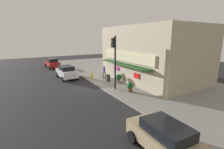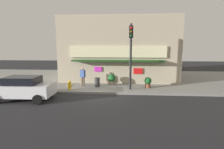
{
  "view_description": "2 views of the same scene",
  "coord_description": "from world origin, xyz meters",
  "px_view_note": "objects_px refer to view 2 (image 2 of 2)",
  "views": [
    {
      "loc": [
        16.07,
        -7.25,
        5.35
      ],
      "look_at": [
        1.46,
        1.34,
        1.44
      ],
      "focal_mm": 25.94,
      "sensor_mm": 36.0,
      "label": 1
    },
    {
      "loc": [
        2.02,
        -13.5,
        3.76
      ],
      "look_at": [
        1.0,
        0.3,
        1.54
      ],
      "focal_mm": 28.61,
      "sensor_mm": 36.0,
      "label": 2
    }
  ],
  "objects_px": {
    "traffic_light": "(131,48)",
    "potted_plant_by_doorway": "(112,79)",
    "fire_hydrant": "(70,85)",
    "parked_car_white": "(23,88)",
    "potted_plant_by_window": "(148,82)",
    "trash_can": "(97,82)",
    "pedestrian": "(83,76)"
  },
  "relations": [
    {
      "from": "fire_hydrant",
      "to": "trash_can",
      "type": "bearing_deg",
      "value": 29.86
    },
    {
      "from": "pedestrian",
      "to": "potted_plant_by_doorway",
      "type": "height_order",
      "value": "pedestrian"
    },
    {
      "from": "trash_can",
      "to": "potted_plant_by_doorway",
      "type": "distance_m",
      "value": 1.44
    },
    {
      "from": "potted_plant_by_doorway",
      "to": "pedestrian",
      "type": "bearing_deg",
      "value": -168.63
    },
    {
      "from": "fire_hydrant",
      "to": "parked_car_white",
      "type": "height_order",
      "value": "parked_car_white"
    },
    {
      "from": "traffic_light",
      "to": "trash_can",
      "type": "distance_m",
      "value": 4.3
    },
    {
      "from": "pedestrian",
      "to": "potted_plant_by_window",
      "type": "xyz_separation_m",
      "value": [
        5.8,
        -0.21,
        -0.45
      ]
    },
    {
      "from": "traffic_light",
      "to": "parked_car_white",
      "type": "height_order",
      "value": "traffic_light"
    },
    {
      "from": "traffic_light",
      "to": "fire_hydrant",
      "type": "bearing_deg",
      "value": -176.63
    },
    {
      "from": "traffic_light",
      "to": "parked_car_white",
      "type": "distance_m",
      "value": 8.51
    },
    {
      "from": "traffic_light",
      "to": "pedestrian",
      "type": "height_order",
      "value": "traffic_light"
    },
    {
      "from": "pedestrian",
      "to": "potted_plant_by_window",
      "type": "relative_size",
      "value": 1.88
    },
    {
      "from": "traffic_light",
      "to": "pedestrian",
      "type": "bearing_deg",
      "value": 165.92
    },
    {
      "from": "potted_plant_by_doorway",
      "to": "fire_hydrant",
      "type": "bearing_deg",
      "value": -150.94
    },
    {
      "from": "parked_car_white",
      "to": "traffic_light",
      "type": "bearing_deg",
      "value": 20.57
    },
    {
      "from": "traffic_light",
      "to": "potted_plant_by_doorway",
      "type": "bearing_deg",
      "value": 136.12
    },
    {
      "from": "potted_plant_by_doorway",
      "to": "potted_plant_by_window",
      "type": "bearing_deg",
      "value": -12.91
    },
    {
      "from": "potted_plant_by_doorway",
      "to": "potted_plant_by_window",
      "type": "distance_m",
      "value": 3.29
    },
    {
      "from": "fire_hydrant",
      "to": "potted_plant_by_doorway",
      "type": "xyz_separation_m",
      "value": [
        3.39,
        1.88,
        0.21
      ]
    },
    {
      "from": "potted_plant_by_doorway",
      "to": "traffic_light",
      "type": "bearing_deg",
      "value": -43.88
    },
    {
      "from": "fire_hydrant",
      "to": "trash_can",
      "type": "relative_size",
      "value": 0.95
    },
    {
      "from": "traffic_light",
      "to": "potted_plant_by_doorway",
      "type": "relative_size",
      "value": 5.21
    },
    {
      "from": "trash_can",
      "to": "potted_plant_by_window",
      "type": "bearing_deg",
      "value": -0.91
    },
    {
      "from": "pedestrian",
      "to": "potted_plant_by_window",
      "type": "height_order",
      "value": "pedestrian"
    },
    {
      "from": "fire_hydrant",
      "to": "potted_plant_by_window",
      "type": "bearing_deg",
      "value": 9.88
    },
    {
      "from": "traffic_light",
      "to": "pedestrian",
      "type": "xyz_separation_m",
      "value": [
        -4.24,
        1.06,
        -2.47
      ]
    },
    {
      "from": "potted_plant_by_doorway",
      "to": "potted_plant_by_window",
      "type": "xyz_separation_m",
      "value": [
        3.2,
        -0.73,
        -0.08
      ]
    },
    {
      "from": "traffic_light",
      "to": "parked_car_white",
      "type": "xyz_separation_m",
      "value": [
        -7.55,
        -2.83,
        -2.73
      ]
    },
    {
      "from": "trash_can",
      "to": "pedestrian",
      "type": "distance_m",
      "value": 1.45
    },
    {
      "from": "potted_plant_by_window",
      "to": "parked_car_white",
      "type": "xyz_separation_m",
      "value": [
        -9.1,
        -3.68,
        0.19
      ]
    },
    {
      "from": "pedestrian",
      "to": "potted_plant_by_window",
      "type": "bearing_deg",
      "value": -2.1
    },
    {
      "from": "potted_plant_by_window",
      "to": "fire_hydrant",
      "type": "bearing_deg",
      "value": -170.12
    }
  ]
}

